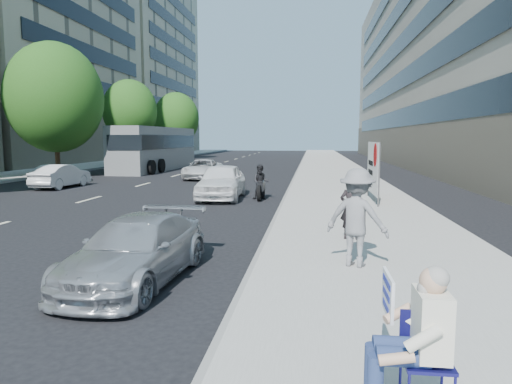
# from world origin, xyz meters

# --- Properties ---
(ground) EXTENTS (160.00, 160.00, 0.00)m
(ground) POSITION_xyz_m (0.00, 0.00, 0.00)
(ground) COLOR black
(ground) RESTS_ON ground
(near_sidewalk) EXTENTS (5.00, 120.00, 0.15)m
(near_sidewalk) POSITION_xyz_m (4.00, 20.00, 0.07)
(near_sidewalk) COLOR gray
(near_sidewalk) RESTS_ON ground
(far_sidewalk) EXTENTS (4.50, 120.00, 0.15)m
(far_sidewalk) POSITION_xyz_m (-16.75, 20.00, 0.07)
(far_sidewalk) COLOR gray
(far_sidewalk) RESTS_ON ground
(far_bldg_north) EXTENTS (22.00, 28.00, 28.00)m
(far_bldg_north) POSITION_xyz_m (-30.00, 62.00, 14.00)
(far_bldg_north) COLOR tan
(far_bldg_north) RESTS_ON ground
(near_building) EXTENTS (14.00, 70.00, 20.00)m
(near_building) POSITION_xyz_m (17.00, 32.00, 10.00)
(near_building) COLOR #9D9588
(near_building) RESTS_ON ground
(tree_far_c) EXTENTS (6.00, 6.00, 8.47)m
(tree_far_c) POSITION_xyz_m (-13.70, 18.00, 5.02)
(tree_far_c) COLOR #382616
(tree_far_c) RESTS_ON ground
(tree_far_d) EXTENTS (4.80, 4.80, 7.65)m
(tree_far_d) POSITION_xyz_m (-13.70, 30.00, 4.89)
(tree_far_d) COLOR #382616
(tree_far_d) RESTS_ON ground
(tree_far_e) EXTENTS (5.40, 5.40, 7.89)m
(tree_far_e) POSITION_xyz_m (-13.70, 44.00, 4.78)
(tree_far_e) COLOR #382616
(tree_far_e) RESTS_ON ground
(seated_protester) EXTENTS (0.83, 1.12, 1.31)m
(seated_protester) POSITION_xyz_m (3.42, -5.63, 0.87)
(seated_protester) COLOR navy
(seated_protester) RESTS_ON near_sidewalk
(jogger) EXTENTS (1.34, 1.07, 1.81)m
(jogger) POSITION_xyz_m (3.36, -1.07, 1.05)
(jogger) COLOR slate
(jogger) RESTS_ON near_sidewalk
(pedestrian_woman) EXTENTS (0.58, 0.43, 1.46)m
(pedestrian_woman) POSITION_xyz_m (3.45, 1.20, 0.88)
(pedestrian_woman) COLOR black
(pedestrian_woman) RESTS_ON near_sidewalk
(protest_banner) EXTENTS (0.08, 3.06, 2.20)m
(protest_banner) POSITION_xyz_m (4.78, 7.91, 1.40)
(protest_banner) COLOR #4C4C4C
(protest_banner) RESTS_ON near_sidewalk
(parked_sedan) EXTENTS (1.87, 3.98, 1.12)m
(parked_sedan) POSITION_xyz_m (-0.50, -2.00, 0.56)
(parked_sedan) COLOR #A3A6AB
(parked_sedan) RESTS_ON ground
(white_sedan_near) EXTENTS (1.87, 4.31, 1.45)m
(white_sedan_near) POSITION_xyz_m (-1.20, 8.99, 0.72)
(white_sedan_near) COLOR white
(white_sedan_near) RESTS_ON ground
(white_sedan_mid) EXTENTS (1.45, 3.66, 1.19)m
(white_sedan_mid) POSITION_xyz_m (-10.06, 12.05, 0.59)
(white_sedan_mid) COLOR silver
(white_sedan_mid) RESTS_ON ground
(white_sedan_far) EXTENTS (2.05, 4.29, 1.18)m
(white_sedan_far) POSITION_xyz_m (-4.13, 17.83, 0.59)
(white_sedan_far) COLOR silver
(white_sedan_far) RESTS_ON ground
(motorcycle) EXTENTS (0.70, 2.04, 1.42)m
(motorcycle) POSITION_xyz_m (0.46, 8.94, 0.64)
(motorcycle) COLOR black
(motorcycle) RESTS_ON ground
(bus) EXTENTS (3.03, 12.14, 3.30)m
(bus) POSITION_xyz_m (-9.58, 24.93, 1.64)
(bus) COLOR slate
(bus) RESTS_ON ground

